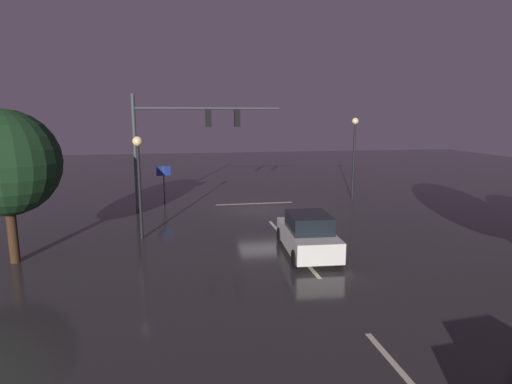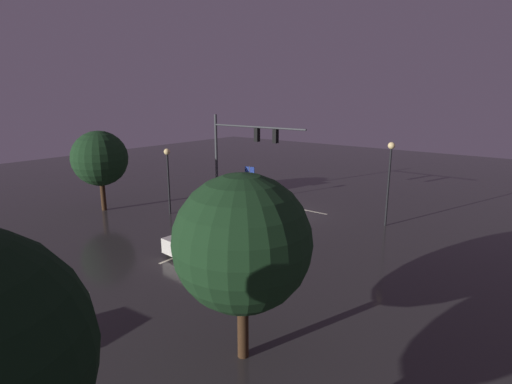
# 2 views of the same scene
# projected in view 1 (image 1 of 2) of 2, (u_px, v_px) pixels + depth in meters

# --- Properties ---
(ground_plane) EXTENTS (80.00, 80.00, 0.00)m
(ground_plane) POSITION_uv_depth(u_px,v_px,m) (260.00, 210.00, 25.40)
(ground_plane) COLOR #2D2B2B
(traffic_signal_assembly) EXTENTS (8.54, 0.47, 6.81)m
(traffic_signal_assembly) POSITION_uv_depth(u_px,v_px,m) (183.00, 131.00, 24.42)
(traffic_signal_assembly) COLOR #383A3D
(traffic_signal_assembly) RESTS_ON ground_plane
(lane_dash_far) EXTENTS (0.16, 2.20, 0.01)m
(lane_dash_far) POSITION_uv_depth(u_px,v_px,m) (275.00, 227.00, 21.52)
(lane_dash_far) COLOR beige
(lane_dash_far) RESTS_ON ground_plane
(lane_dash_mid) EXTENTS (0.16, 2.20, 0.01)m
(lane_dash_mid) POSITION_uv_depth(u_px,v_px,m) (310.00, 268.00, 15.72)
(lane_dash_mid) COLOR beige
(lane_dash_mid) RESTS_ON ground_plane
(lane_dash_near) EXTENTS (0.16, 2.20, 0.01)m
(lane_dash_near) POSITION_uv_depth(u_px,v_px,m) (388.00, 357.00, 9.91)
(lane_dash_near) COLOR beige
(lane_dash_near) RESTS_ON ground_plane
(stop_bar) EXTENTS (5.00, 0.16, 0.01)m
(stop_bar) POSITION_uv_depth(u_px,v_px,m) (254.00, 203.00, 27.19)
(stop_bar) COLOR beige
(stop_bar) RESTS_ON ground_plane
(car_approaching) EXTENTS (2.13, 4.45, 1.70)m
(car_approaching) POSITION_uv_depth(u_px,v_px,m) (308.00, 235.00, 17.23)
(car_approaching) COLOR silver
(car_approaching) RESTS_ON ground_plane
(street_lamp_left_kerb) EXTENTS (0.44, 0.44, 5.45)m
(street_lamp_left_kerb) POSITION_uv_depth(u_px,v_px,m) (354.00, 143.00, 27.77)
(street_lamp_left_kerb) COLOR black
(street_lamp_left_kerb) RESTS_ON ground_plane
(street_lamp_right_kerb) EXTENTS (0.44, 0.44, 4.69)m
(street_lamp_right_kerb) POSITION_uv_depth(u_px,v_px,m) (139.00, 167.00, 18.87)
(street_lamp_right_kerb) COLOR black
(street_lamp_right_kerb) RESTS_ON ground_plane
(route_sign) EXTENTS (0.90, 0.22, 2.43)m
(route_sign) POSITION_uv_depth(u_px,v_px,m) (164.00, 176.00, 27.15)
(route_sign) COLOR #383A3D
(route_sign) RESTS_ON ground_plane
(tree_right_near) EXTENTS (3.97, 3.97, 5.85)m
(tree_right_near) POSITION_uv_depth(u_px,v_px,m) (5.00, 163.00, 15.63)
(tree_right_near) COLOR #382314
(tree_right_near) RESTS_ON ground_plane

